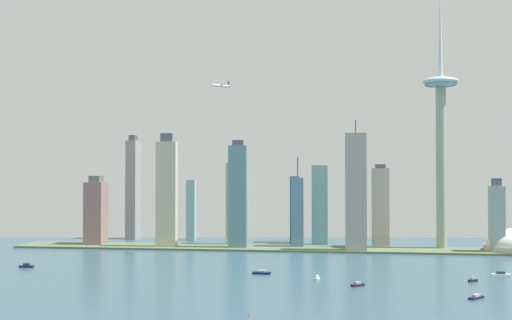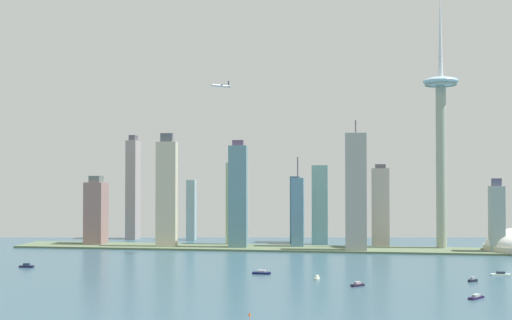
{
  "view_description": "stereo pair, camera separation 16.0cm",
  "coord_description": "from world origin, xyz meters",
  "px_view_note": "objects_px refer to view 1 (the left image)",
  "views": [
    {
      "loc": [
        91.24,
        -343.94,
        94.55
      ],
      "look_at": [
        -23.42,
        470.75,
        113.44
      ],
      "focal_mm": 46.35,
      "sensor_mm": 36.0,
      "label": 1
    },
    {
      "loc": [
        91.4,
        -343.92,
        94.55
      ],
      "look_at": [
        -23.42,
        470.75,
        113.44
      ],
      "focal_mm": 46.35,
      "sensor_mm": 36.0,
      "label": 2
    }
  ],
  "objects_px": {
    "boat_5": "(27,266)",
    "channel_buoy_0": "(250,314)",
    "skyscraper_3": "(237,204)",
    "boat_4": "(358,285)",
    "skyscraper_10": "(320,205)",
    "boat_2": "(473,280)",
    "skyscraper_0": "(298,213)",
    "skyscraper_4": "(133,189)",
    "skyscraper_7": "(238,196)",
    "skyscraper_2": "(380,207)",
    "boat_3": "(262,273)",
    "skyscraper_6": "(295,209)",
    "boat_7": "(317,278)",
    "skyscraper_5": "(497,218)",
    "boat_1": "(501,274)",
    "boat_0": "(476,297)",
    "observation_tower": "(441,121)",
    "skyscraper_8": "(191,210)",
    "skyscraper_9": "(167,193)",
    "airplane": "(221,86)",
    "skyscraper_11": "(96,213)",
    "skyscraper_1": "(356,192)"
  },
  "relations": [
    {
      "from": "boat_5",
      "to": "channel_buoy_0",
      "type": "relative_size",
      "value": 5.11
    },
    {
      "from": "skyscraper_3",
      "to": "boat_4",
      "type": "height_order",
      "value": "skyscraper_3"
    },
    {
      "from": "skyscraper_10",
      "to": "boat_2",
      "type": "xyz_separation_m",
      "value": [
        147.84,
        -299.07,
        -52.4
      ]
    },
    {
      "from": "skyscraper_0",
      "to": "boat_4",
      "type": "height_order",
      "value": "skyscraper_0"
    },
    {
      "from": "skyscraper_4",
      "to": "skyscraper_7",
      "type": "distance_m",
      "value": 209.59
    },
    {
      "from": "skyscraper_2",
      "to": "boat_3",
      "type": "xyz_separation_m",
      "value": [
        -123.67,
        -248.18,
        -51.36
      ]
    },
    {
      "from": "skyscraper_6",
      "to": "boat_7",
      "type": "relative_size",
      "value": 8.67
    },
    {
      "from": "skyscraper_5",
      "to": "boat_1",
      "type": "bearing_deg",
      "value": -101.1
    },
    {
      "from": "skyscraper_5",
      "to": "skyscraper_7",
      "type": "height_order",
      "value": "skyscraper_7"
    },
    {
      "from": "channel_buoy_0",
      "to": "skyscraper_5",
      "type": "bearing_deg",
      "value": 58.19
    },
    {
      "from": "skyscraper_6",
      "to": "skyscraper_10",
      "type": "relative_size",
      "value": 0.86
    },
    {
      "from": "boat_0",
      "to": "boat_4",
      "type": "bearing_deg",
      "value": 103.13
    },
    {
      "from": "skyscraper_4",
      "to": "boat_0",
      "type": "bearing_deg",
      "value": -45.48
    },
    {
      "from": "observation_tower",
      "to": "boat_2",
      "type": "relative_size",
      "value": 37.16
    },
    {
      "from": "skyscraper_8",
      "to": "boat_0",
      "type": "height_order",
      "value": "skyscraper_8"
    },
    {
      "from": "boat_5",
      "to": "skyscraper_4",
      "type": "bearing_deg",
      "value": -96.57
    },
    {
      "from": "skyscraper_9",
      "to": "boat_1",
      "type": "height_order",
      "value": "skyscraper_9"
    },
    {
      "from": "skyscraper_3",
      "to": "boat_4",
      "type": "xyz_separation_m",
      "value": [
        156.74,
        -309.39,
        -54.24
      ]
    },
    {
      "from": "skyscraper_6",
      "to": "airplane",
      "type": "xyz_separation_m",
      "value": [
        -77.7,
        -149.14,
        155.73
      ]
    },
    {
      "from": "skyscraper_0",
      "to": "boat_3",
      "type": "relative_size",
      "value": 6.79
    },
    {
      "from": "airplane",
      "to": "boat_2",
      "type": "bearing_deg",
      "value": 106.68
    },
    {
      "from": "skyscraper_9",
      "to": "skyscraper_7",
      "type": "bearing_deg",
      "value": 1.7
    },
    {
      "from": "skyscraper_4",
      "to": "skyscraper_8",
      "type": "height_order",
      "value": "skyscraper_4"
    },
    {
      "from": "skyscraper_4",
      "to": "boat_2",
      "type": "distance_m",
      "value": 549.73
    },
    {
      "from": "skyscraper_11",
      "to": "skyscraper_1",
      "type": "bearing_deg",
      "value": -4.4
    },
    {
      "from": "skyscraper_0",
      "to": "skyscraper_3",
      "type": "height_order",
      "value": "skyscraper_0"
    },
    {
      "from": "skyscraper_1",
      "to": "skyscraper_5",
      "type": "height_order",
      "value": "skyscraper_1"
    },
    {
      "from": "skyscraper_1",
      "to": "skyscraper_9",
      "type": "height_order",
      "value": "skyscraper_1"
    },
    {
      "from": "skyscraper_1",
      "to": "skyscraper_7",
      "type": "bearing_deg",
      "value": 175.12
    },
    {
      "from": "skyscraper_7",
      "to": "skyscraper_9",
      "type": "distance_m",
      "value": 93.62
    },
    {
      "from": "skyscraper_7",
      "to": "boat_7",
      "type": "relative_size",
      "value": 13.02
    },
    {
      "from": "airplane",
      "to": "skyscraper_7",
      "type": "bearing_deg",
      "value": -141.44
    },
    {
      "from": "boat_1",
      "to": "skyscraper_4",
      "type": "bearing_deg",
      "value": 146.69
    },
    {
      "from": "skyscraper_4",
      "to": "boat_3",
      "type": "distance_m",
      "value": 403.33
    },
    {
      "from": "skyscraper_1",
      "to": "boat_2",
      "type": "distance_m",
      "value": 247.38
    },
    {
      "from": "skyscraper_0",
      "to": "boat_3",
      "type": "height_order",
      "value": "skyscraper_0"
    },
    {
      "from": "boat_2",
      "to": "skyscraper_8",
      "type": "bearing_deg",
      "value": 99.55
    },
    {
      "from": "skyscraper_0",
      "to": "skyscraper_11",
      "type": "distance_m",
      "value": 271.15
    },
    {
      "from": "skyscraper_6",
      "to": "skyscraper_9",
      "type": "distance_m",
      "value": 186.73
    },
    {
      "from": "boat_1",
      "to": "skyscraper_5",
      "type": "bearing_deg",
      "value": 78.67
    },
    {
      "from": "skyscraper_2",
      "to": "boat_3",
      "type": "bearing_deg",
      "value": -116.49
    },
    {
      "from": "skyscraper_0",
      "to": "skyscraper_1",
      "type": "bearing_deg",
      "value": -24.76
    },
    {
      "from": "skyscraper_4",
      "to": "skyscraper_8",
      "type": "relative_size",
      "value": 1.75
    },
    {
      "from": "boat_0",
      "to": "skyscraper_8",
      "type": "bearing_deg",
      "value": 77.67
    },
    {
      "from": "skyscraper_1",
      "to": "boat_3",
      "type": "height_order",
      "value": "skyscraper_1"
    },
    {
      "from": "skyscraper_5",
      "to": "skyscraper_10",
      "type": "relative_size",
      "value": 0.84
    },
    {
      "from": "skyscraper_11",
      "to": "boat_0",
      "type": "xyz_separation_m",
      "value": [
        433.08,
        -323.62,
        -42.86
      ]
    },
    {
      "from": "skyscraper_5",
      "to": "skyscraper_6",
      "type": "bearing_deg",
      "value": 159.7
    },
    {
      "from": "skyscraper_3",
      "to": "boat_2",
      "type": "height_order",
      "value": "skyscraper_3"
    },
    {
      "from": "skyscraper_3",
      "to": "boat_5",
      "type": "bearing_deg",
      "value": -126.27
    }
  ]
}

